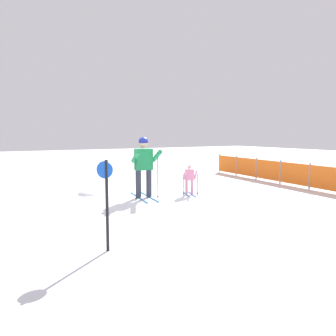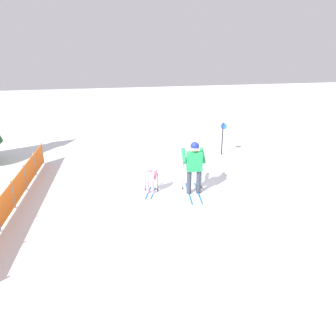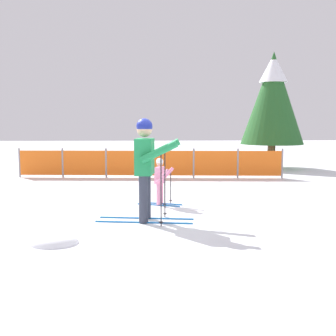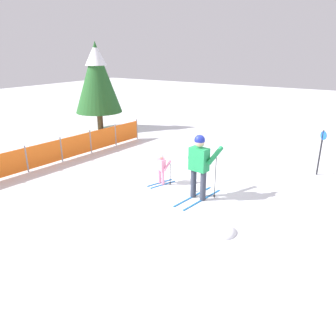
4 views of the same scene
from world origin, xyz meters
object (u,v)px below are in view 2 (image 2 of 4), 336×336
Objects in this scene: trail_marker at (223,135)px; skier_adult at (194,163)px; skier_child at (150,178)px; safety_fence at (13,195)px.

skier_adult is at bearing 146.93° from trail_marker.
skier_adult is 1.55m from skier_child.
skier_adult is 5.75m from safety_fence.
skier_child reaches higher than safety_fence.
trail_marker is at bearing -28.59° from skier_child.
skier_adult is 4.47m from trail_marker.
safety_fence is (0.08, 5.72, -0.63)m from skier_adult.
trail_marker is (3.67, -8.16, 0.46)m from safety_fence.
safety_fence is at bearing 112.42° from skier_child.
safety_fence is at bearing 114.21° from trail_marker.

